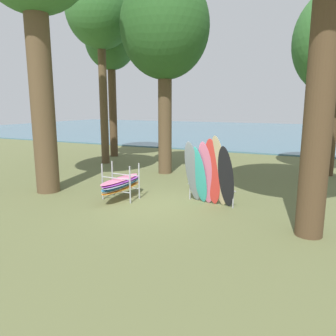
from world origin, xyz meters
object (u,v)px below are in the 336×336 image
(tree_deep_back, at_px, (100,10))
(leaning_board_pile, at_px, (209,174))
(tree_far_left_back, at_px, (111,43))
(tree_far_right_back, at_px, (165,29))
(board_storage_rack, at_px, (121,183))

(tree_deep_back, xyz_separation_m, leaning_board_pile, (7.63, -5.10, -6.95))
(tree_far_left_back, bearing_deg, tree_deep_back, -66.73)
(tree_far_left_back, bearing_deg, tree_far_right_back, -33.15)
(tree_far_right_back, height_order, board_storage_rack, tree_far_right_back)
(tree_deep_back, distance_m, leaning_board_pile, 11.51)
(tree_far_right_back, bearing_deg, tree_far_left_back, 146.85)
(tree_far_right_back, xyz_separation_m, leaning_board_pile, (3.48, -4.08, -5.44))
(tree_far_right_back, distance_m, leaning_board_pile, 7.64)
(tree_deep_back, relative_size, board_storage_rack, 4.79)
(tree_far_left_back, xyz_separation_m, tree_deep_back, (1.01, -2.34, 1.14))
(tree_far_left_back, xyz_separation_m, leaning_board_pile, (8.64, -7.45, -5.81))
(leaning_board_pile, bearing_deg, tree_far_left_back, 139.22)
(tree_deep_back, bearing_deg, board_storage_rack, -50.52)
(tree_far_right_back, bearing_deg, tree_deep_back, 166.12)
(tree_deep_back, bearing_deg, tree_far_right_back, -13.88)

